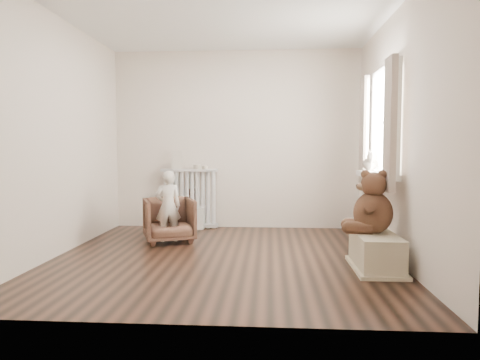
# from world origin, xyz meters

# --- Properties ---
(floor) EXTENTS (3.60, 3.60, 0.01)m
(floor) POSITION_xyz_m (0.00, 0.00, 0.00)
(floor) COLOR black
(floor) RESTS_ON ground
(ceiling) EXTENTS (3.60, 3.60, 0.01)m
(ceiling) POSITION_xyz_m (0.00, 0.00, 2.60)
(ceiling) COLOR white
(ceiling) RESTS_ON ground
(back_wall) EXTENTS (3.60, 0.02, 2.60)m
(back_wall) POSITION_xyz_m (0.00, 1.80, 1.30)
(back_wall) COLOR white
(back_wall) RESTS_ON ground
(front_wall) EXTENTS (3.60, 0.02, 2.60)m
(front_wall) POSITION_xyz_m (0.00, -1.80, 1.30)
(front_wall) COLOR white
(front_wall) RESTS_ON ground
(left_wall) EXTENTS (0.02, 3.60, 2.60)m
(left_wall) POSITION_xyz_m (-1.80, 0.00, 1.30)
(left_wall) COLOR white
(left_wall) RESTS_ON ground
(right_wall) EXTENTS (0.02, 3.60, 2.60)m
(right_wall) POSITION_xyz_m (1.80, 0.00, 1.30)
(right_wall) COLOR white
(right_wall) RESTS_ON ground
(window) EXTENTS (0.03, 0.90, 1.10)m
(window) POSITION_xyz_m (1.76, 0.30, 1.45)
(window) COLOR white
(window) RESTS_ON right_wall
(window_sill) EXTENTS (0.22, 1.10, 0.06)m
(window_sill) POSITION_xyz_m (1.67, 0.30, 0.87)
(window_sill) COLOR silver
(window_sill) RESTS_ON right_wall
(curtain_left) EXTENTS (0.06, 0.26, 1.30)m
(curtain_left) POSITION_xyz_m (1.65, -0.27, 1.39)
(curtain_left) COLOR #B7A694
(curtain_left) RESTS_ON right_wall
(curtain_right) EXTENTS (0.06, 0.26, 1.30)m
(curtain_right) POSITION_xyz_m (1.65, 0.87, 1.39)
(curtain_right) COLOR #B7A694
(curtain_right) RESTS_ON right_wall
(radiator) EXTENTS (0.83, 0.16, 0.87)m
(radiator) POSITION_xyz_m (-0.68, 1.68, 0.39)
(radiator) COLOR silver
(radiator) RESTS_ON floor
(paper_doll) EXTENTS (0.16, 0.01, 0.27)m
(paper_doll) POSITION_xyz_m (-0.86, 1.68, 1.01)
(paper_doll) COLOR beige
(paper_doll) RESTS_ON radiator
(tin_a) EXTENTS (0.11, 0.11, 0.07)m
(tin_a) POSITION_xyz_m (-0.56, 1.68, 0.90)
(tin_a) COLOR #A59E8C
(tin_a) RESTS_ON radiator
(tin_b) EXTENTS (0.08, 0.08, 0.04)m
(tin_b) POSITION_xyz_m (-0.45, 1.68, 0.89)
(tin_b) COLOR #A59E8C
(tin_b) RESTS_ON radiator
(toy_vanity) EXTENTS (0.37, 0.27, 0.58)m
(toy_vanity) POSITION_xyz_m (-0.64, 1.65, 0.28)
(toy_vanity) COLOR silver
(toy_vanity) RESTS_ON floor
(armchair) EXTENTS (0.77, 0.78, 0.55)m
(armchair) POSITION_xyz_m (-0.76, 0.71, 0.28)
(armchair) COLOR #523324
(armchair) RESTS_ON floor
(child) EXTENTS (0.37, 0.31, 0.87)m
(child) POSITION_xyz_m (-0.76, 0.66, 0.46)
(child) COLOR silver
(child) RESTS_ON armchair
(toy_bench) EXTENTS (0.38, 0.73, 0.34)m
(toy_bench) POSITION_xyz_m (1.52, -0.37, 0.20)
(toy_bench) COLOR beige
(toy_bench) RESTS_ON floor
(teddy_bear) EXTENTS (0.54, 0.44, 0.60)m
(teddy_bear) POSITION_xyz_m (1.51, -0.28, 0.67)
(teddy_bear) COLOR #3B2316
(teddy_bear) RESTS_ON toy_bench
(plush_cat) EXTENTS (0.25, 0.32, 0.24)m
(plush_cat) POSITION_xyz_m (1.66, 0.56, 1.00)
(plush_cat) COLOR slate
(plush_cat) RESTS_ON window_sill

